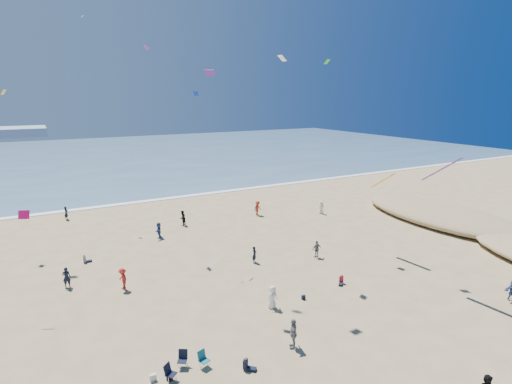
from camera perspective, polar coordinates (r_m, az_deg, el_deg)
ocean at (r=108.94m, az=-23.82°, el=4.45°), size 220.00×100.00×0.06m
surf_line at (r=60.15m, az=-19.08°, el=-1.70°), size 220.00×1.20×0.08m
standing_flyers at (r=34.79m, az=-2.46°, el=-10.54°), size 37.71×46.97×1.94m
seated_group at (r=25.53m, az=3.14°, el=-21.53°), size 18.99×34.65×0.84m
chair_cluster at (r=24.59m, az=-9.95°, el=-23.05°), size 2.80×1.63×1.00m
white_tote at (r=24.54m, az=-14.51°, el=-24.28°), size 0.35×0.20×0.40m
black_backpack at (r=24.38m, az=-12.23°, el=-24.45°), size 0.30×0.22×0.38m
navy_bag at (r=31.60m, az=6.80°, el=-14.71°), size 0.28×0.18×0.34m
kites_aloft at (r=31.02m, az=7.37°, el=12.16°), size 37.11×48.21×29.04m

